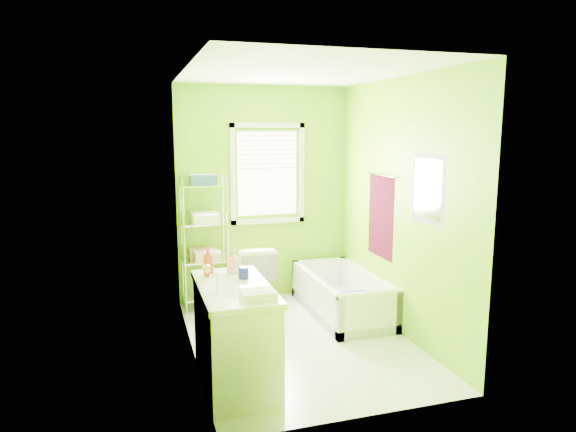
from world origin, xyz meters
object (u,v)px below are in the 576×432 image
object	(u,v)px
vanity	(235,331)
wire_shelf_unit	(205,228)
bathtub	(343,301)
toilet	(255,276)

from	to	relation	value
vanity	wire_shelf_unit	xyz separation A→B (m)	(0.03, 1.88, 0.51)
bathtub	vanity	bearing A→B (deg)	-140.68
bathtub	toilet	distance (m)	1.06
bathtub	vanity	world-z (taller)	vanity
toilet	wire_shelf_unit	xyz separation A→B (m)	(-0.54, 0.16, 0.57)
vanity	wire_shelf_unit	distance (m)	1.95
bathtub	toilet	bearing A→B (deg)	150.31
toilet	vanity	distance (m)	1.82
vanity	bathtub	bearing A→B (deg)	39.32
toilet	wire_shelf_unit	world-z (taller)	wire_shelf_unit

